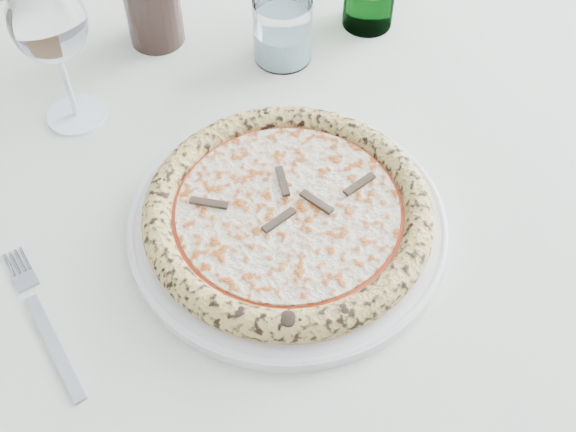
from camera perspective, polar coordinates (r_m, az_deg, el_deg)
name	(u,v)px	position (r m, az deg, el deg)	size (l,w,h in m)	color
dining_table	(246,213)	(0.88, -3.32, 0.20)	(1.53, 0.92, 0.76)	#5B2F1C
plate	(288,223)	(0.75, 0.00, -0.53)	(0.33, 0.33, 0.02)	white
pizza	(288,212)	(0.74, 0.00, 0.30)	(0.30, 0.30, 0.03)	#F2AE55
fork	(45,324)	(0.73, -18.67, -8.10)	(0.02, 0.18, 0.00)	gray
wine_glass	(49,24)	(0.83, -18.39, 14.19)	(0.08, 0.08, 0.19)	white
tumbler	(283,34)	(0.94, -0.43, 14.21)	(0.07, 0.07, 0.08)	white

